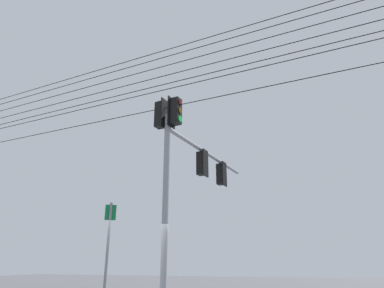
% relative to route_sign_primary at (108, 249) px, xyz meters
% --- Properties ---
extents(signal_mast_assembly, '(6.50, 1.63, 6.62)m').
position_rel_route_sign_primary_xyz_m(signal_mast_assembly, '(-2.74, 1.26, 3.00)').
color(signal_mast_assembly, gray).
rests_on(signal_mast_assembly, ground).
extents(route_sign_primary, '(0.19, 0.26, 2.97)m').
position_rel_route_sign_primary_xyz_m(route_sign_primary, '(0.00, 0.00, 0.00)').
color(route_sign_primary, slate).
rests_on(route_sign_primary, ground).
extents(overhead_wire_span, '(4.58, 30.25, 3.08)m').
position_rel_route_sign_primary_xyz_m(overhead_wire_span, '(-1.57, -0.36, 5.85)').
color(overhead_wire_span, black).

